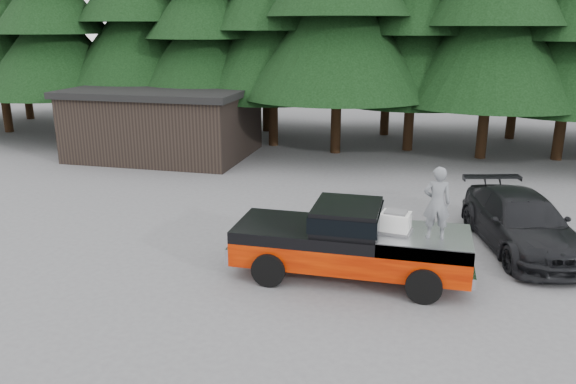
% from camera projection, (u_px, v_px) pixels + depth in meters
% --- Properties ---
extents(ground, '(120.00, 120.00, 0.00)m').
position_uv_depth(ground, '(283.00, 273.00, 14.55)').
color(ground, '#525255').
rests_on(ground, ground).
extents(pickup_truck, '(6.00, 2.04, 1.33)m').
position_uv_depth(pickup_truck, '(350.00, 252.00, 14.16)').
color(pickup_truck, '#C62E01').
rests_on(pickup_truck, ground).
extents(truck_cab, '(1.66, 1.90, 0.59)m').
position_uv_depth(truck_cab, '(347.00, 216.00, 13.91)').
color(truck_cab, black).
rests_on(truck_cab, pickup_truck).
extents(air_compressor, '(0.76, 0.66, 0.47)m').
position_uv_depth(air_compressor, '(395.00, 223.00, 13.60)').
color(air_compressor, silver).
rests_on(air_compressor, pickup_truck).
extents(man_on_bed, '(0.68, 0.49, 1.75)m').
position_uv_depth(man_on_bed, '(437.00, 203.00, 13.01)').
color(man_on_bed, slate).
rests_on(man_on_bed, pickup_truck).
extents(parked_car, '(3.47, 5.75, 1.56)m').
position_uv_depth(parked_car, '(521.00, 222.00, 15.95)').
color(parked_car, black).
rests_on(parked_car, ground).
extents(utility_building, '(8.40, 6.40, 3.30)m').
position_uv_depth(utility_building, '(165.00, 121.00, 27.31)').
color(utility_building, black).
rests_on(utility_building, ground).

